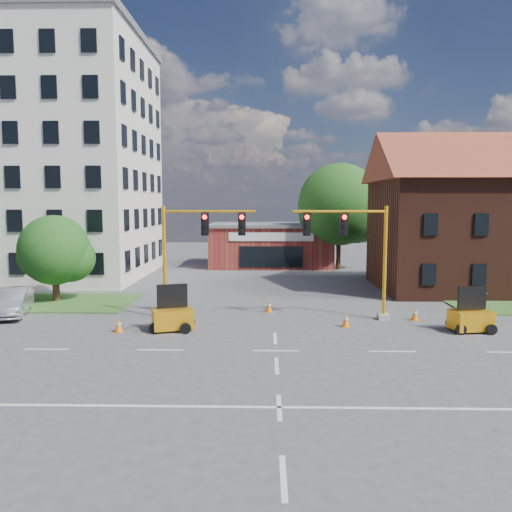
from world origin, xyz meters
name	(u,v)px	position (x,y,z in m)	size (l,w,h in m)	color
ground	(276,351)	(0.00, 0.00, 0.00)	(120.00, 120.00, 0.00)	#404042
lane_markings	(277,374)	(0.00, -3.00, 0.01)	(60.00, 36.00, 0.01)	silver
office_block	(38,157)	(-20.00, 21.90, 10.31)	(18.40, 15.40, 20.60)	silver
brick_shop	(271,244)	(0.00, 29.98, 2.16)	(12.40, 8.40, 4.30)	maroon
tree_large	(343,207)	(6.90, 27.08, 5.98)	(8.26, 7.86, 10.17)	#3E2816
tree_nw_front	(59,252)	(-13.77, 10.58, 3.22)	(4.70, 4.48, 5.60)	#3E2816
signal_mast_west	(194,248)	(-4.36, 6.00, 3.92)	(5.30, 0.60, 6.20)	gray
signal_mast_east	(355,248)	(4.36, 6.00, 3.92)	(5.30, 0.60, 6.20)	gray
trailer_west	(173,316)	(-5.11, 3.42, 0.70)	(2.27, 1.87, 2.23)	orange
trailer_east	(471,318)	(9.73, 3.51, 0.67)	(2.07, 1.56, 2.15)	orange
cone_a	(119,326)	(-7.70, 2.95, 0.34)	(0.40, 0.40, 0.70)	orange
cone_b	(269,307)	(-0.28, 7.65, 0.34)	(0.40, 0.40, 0.70)	orange
cone_c	(346,321)	(3.68, 4.24, 0.34)	(0.40, 0.40, 0.70)	orange
cone_d	(415,314)	(7.66, 5.80, 0.34)	(0.40, 0.40, 0.70)	orange
pickup_white	(449,285)	(12.08, 12.97, 0.76)	(2.52, 5.47, 1.52)	silver
sedan_silver_front	(12,302)	(-14.87, 6.54, 0.77)	(1.63, 4.69, 1.54)	#9E9FA5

